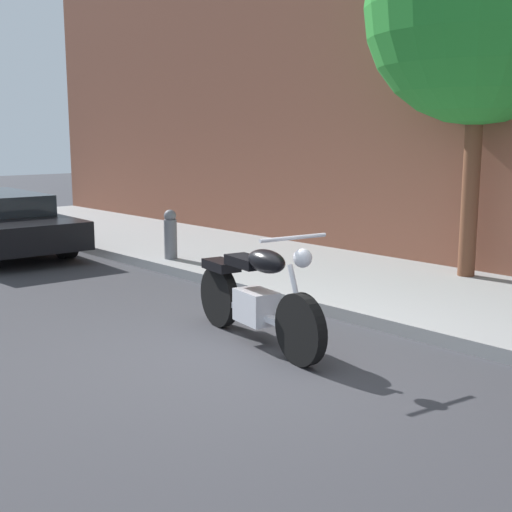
{
  "coord_description": "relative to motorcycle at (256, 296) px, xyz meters",
  "views": [
    {
      "loc": [
        4.42,
        -3.87,
        2.02
      ],
      "look_at": [
        -0.33,
        0.41,
        0.88
      ],
      "focal_mm": 47.22,
      "sensor_mm": 36.0,
      "label": 1
    }
  ],
  "objects": [
    {
      "name": "sidewalk",
      "position": [
        0.33,
        2.77,
        -0.41
      ],
      "size": [
        25.2,
        3.04,
        0.14
      ],
      "primitive_type": "cube",
      "color": "#949494",
      "rests_on": "ground"
    },
    {
      "name": "ground_plane",
      "position": [
        0.33,
        -0.41,
        -0.48
      ],
      "size": [
        60.0,
        60.0,
        0.0
      ],
      "primitive_type": "plane",
      "color": "#38383D"
    },
    {
      "name": "fire_hydrant",
      "position": [
        -3.79,
        1.63,
        -0.02
      ],
      "size": [
        0.2,
        0.2,
        0.91
      ],
      "color": "slate",
      "rests_on": "ground"
    },
    {
      "name": "motorcycle",
      "position": [
        0.0,
        0.0,
        0.0
      ],
      "size": [
        2.12,
        0.77,
        1.16
      ],
      "color": "black",
      "rests_on": "ground"
    },
    {
      "name": "street_tree",
      "position": [
        -0.03,
        3.89,
        3.15
      ],
      "size": [
        2.98,
        2.98,
        5.13
      ],
      "color": "brown",
      "rests_on": "ground"
    }
  ]
}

